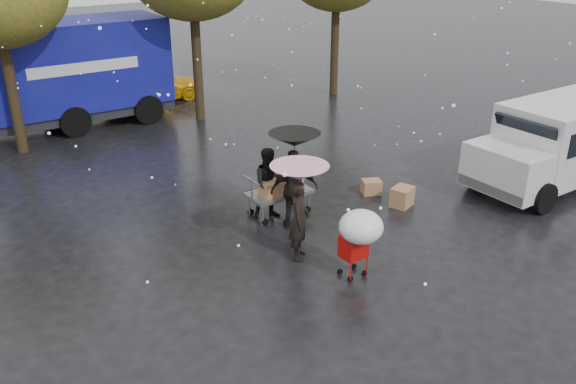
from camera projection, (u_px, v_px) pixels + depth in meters
ground at (312, 253)px, 12.78m from camera, size 90.00×90.00×0.00m
person_pink at (299, 220)px, 12.31m from camera, size 0.72×0.73×1.70m
person_middle at (270, 184)px, 14.04m from camera, size 0.98×0.85×1.70m
person_black at (294, 189)px, 13.57m from camera, size 1.17×0.81×1.84m
umbrella_pink at (299, 173)px, 11.89m from camera, size 1.18×1.18×2.04m
umbrella_black at (295, 140)px, 13.10m from camera, size 1.14×1.14×2.24m
vendor_cart at (282, 185)px, 14.27m from camera, size 1.52×0.80×1.27m
shopping_cart at (360, 230)px, 11.44m from camera, size 0.84×0.84×1.46m
white_van at (558, 142)px, 15.79m from camera, size 4.91×2.18×2.20m
blue_truck at (49, 78)px, 19.84m from camera, size 8.30×2.60×3.50m
box_ground_near at (402, 197)px, 14.86m from camera, size 0.65×0.58×0.48m
box_ground_far at (371, 187)px, 15.56m from camera, size 0.58×0.53×0.36m
yellow_taxi at (151, 85)px, 23.54m from camera, size 3.94×1.80×1.31m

